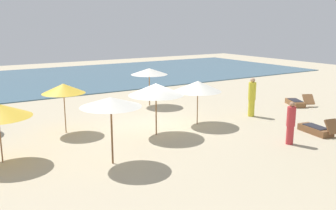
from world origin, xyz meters
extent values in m
plane|color=#BCAD8E|center=(0.00, 0.00, 0.00)|extent=(60.00, 60.00, 0.00)
cube|color=#3D6075|center=(0.00, 17.00, 0.03)|extent=(48.00, 16.00, 0.06)
cylinder|color=brown|center=(-6.31, -0.82, 0.98)|extent=(0.05, 0.05, 1.97)
cylinder|color=brown|center=(-3.23, -2.88, 1.10)|extent=(0.06, 0.06, 2.20)
cone|color=silver|center=(-3.23, -2.88, 2.09)|extent=(2.00, 2.00, 0.31)
cylinder|color=olive|center=(2.21, 4.19, 1.03)|extent=(0.06, 0.06, 2.06)
cone|color=silver|center=(2.21, 4.19, 1.93)|extent=(2.05, 2.05, 0.35)
cylinder|color=brown|center=(2.09, -0.46, 0.98)|extent=(0.04, 0.04, 1.96)
cone|color=silver|center=(2.09, -0.46, 1.78)|extent=(2.15, 2.15, 0.47)
cylinder|color=olive|center=(-3.44, 1.46, 1.03)|extent=(0.04, 0.04, 2.06)
cone|color=gold|center=(-3.44, 1.46, 1.91)|extent=(1.79, 1.79, 0.41)
cylinder|color=olive|center=(-0.35, -0.87, 1.06)|extent=(0.06, 0.06, 2.12)
cone|color=silver|center=(-0.35, -0.87, 1.93)|extent=(2.26, 2.26, 0.49)
cube|color=brown|center=(9.18, -0.22, 0.14)|extent=(1.23, 1.61, 0.28)
cube|color=brown|center=(9.50, -0.84, 0.42)|extent=(0.74, 0.70, 0.52)
cube|color=#26262D|center=(9.18, -0.22, 0.30)|extent=(0.94, 1.17, 0.03)
cube|color=brown|center=(5.44, -4.30, 0.14)|extent=(0.85, 1.58, 0.28)
cube|color=brown|center=(5.56, -4.99, 0.43)|extent=(0.63, 0.51, 0.58)
cube|color=#26262D|center=(5.44, -4.30, 0.30)|extent=(0.69, 1.12, 0.03)
cylinder|color=yellow|center=(5.28, -0.68, 0.42)|extent=(0.42, 0.42, 0.84)
cylinder|color=yellow|center=(5.28, -0.68, 1.27)|extent=(0.49, 0.49, 0.87)
sphere|color=tan|center=(5.28, -0.68, 1.82)|extent=(0.24, 0.24, 0.24)
cylinder|color=#BF3338|center=(3.36, -4.67, 0.36)|extent=(0.37, 0.37, 0.72)
cylinder|color=#BF3338|center=(3.36, -4.67, 1.09)|extent=(0.43, 0.43, 0.75)
sphere|color=#A37556|center=(3.36, -4.67, 1.56)|extent=(0.20, 0.20, 0.20)
camera|label=1|loc=(-7.94, -13.72, 4.58)|focal=39.83mm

